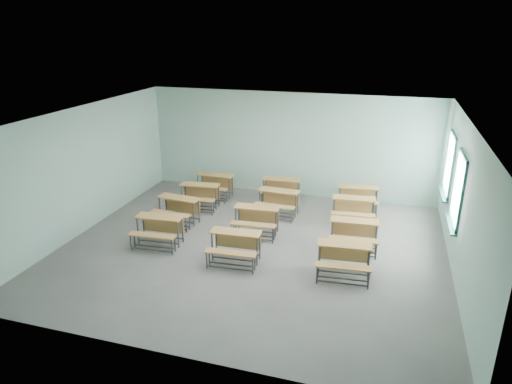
% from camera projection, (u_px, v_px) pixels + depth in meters
% --- Properties ---
extents(room, '(9.04, 8.04, 3.24)m').
position_uv_depth(room, '(256.00, 186.00, 10.48)').
color(room, slate).
rests_on(room, ground).
extents(desk_unit_r0c0, '(1.19, 0.84, 0.71)m').
position_uv_depth(desk_unit_r0c0, '(158.00, 227.00, 11.04)').
color(desk_unit_r0c0, '#AE7B3E').
rests_on(desk_unit_r0c0, ground).
extents(desk_unit_r0c1, '(1.19, 0.84, 0.71)m').
position_uv_depth(desk_unit_r0c1, '(235.00, 243.00, 10.23)').
color(desk_unit_r0c1, '#AE7B3E').
rests_on(desk_unit_r0c1, ground).
extents(desk_unit_r0c2, '(1.20, 0.86, 0.71)m').
position_uv_depth(desk_unit_r0c2, '(344.00, 256.00, 9.66)').
color(desk_unit_r0c2, '#AE7B3E').
rests_on(desk_unit_r0c2, ground).
extents(desk_unit_r1c0, '(1.21, 0.87, 0.71)m').
position_uv_depth(desk_unit_r1c0, '(177.00, 207.00, 12.27)').
color(desk_unit_r1c0, '#AE7B3E').
rests_on(desk_unit_r1c0, ground).
extents(desk_unit_r1c1, '(1.19, 0.84, 0.71)m').
position_uv_depth(desk_unit_r1c1, '(256.00, 217.00, 11.63)').
color(desk_unit_r1c1, '#AE7B3E').
rests_on(desk_unit_r1c1, ground).
extents(desk_unit_r1c2, '(1.19, 0.84, 0.71)m').
position_uv_depth(desk_unit_r1c2, '(354.00, 231.00, 10.83)').
color(desk_unit_r1c2, '#AE7B3E').
rests_on(desk_unit_r1c2, ground).
extents(desk_unit_r2c0, '(1.20, 0.86, 0.71)m').
position_uv_depth(desk_unit_r2c0, '(199.00, 193.00, 13.27)').
color(desk_unit_r2c0, '#AE7B3E').
rests_on(desk_unit_r2c0, ground).
extents(desk_unit_r2c1, '(1.17, 0.81, 0.71)m').
position_uv_depth(desk_unit_r2c1, '(278.00, 199.00, 12.79)').
color(desk_unit_r2c1, '#AE7B3E').
rests_on(desk_unit_r2c1, ground).
extents(desk_unit_r2c2, '(1.20, 0.86, 0.71)m').
position_uv_depth(desk_unit_r2c2, '(353.00, 207.00, 12.24)').
color(desk_unit_r2c2, '#AE7B3E').
rests_on(desk_unit_r2c2, ground).
extents(desk_unit_r3c0, '(1.16, 0.79, 0.71)m').
position_uv_depth(desk_unit_r3c0, '(214.00, 182.00, 14.16)').
color(desk_unit_r3c0, '#AE7B3E').
rests_on(desk_unit_r3c0, ground).
extents(desk_unit_r3c1, '(1.21, 0.88, 0.71)m').
position_uv_depth(desk_unit_r3c1, '(281.00, 187.00, 13.73)').
color(desk_unit_r3c1, '#AE7B3E').
rests_on(desk_unit_r3c1, ground).
extents(desk_unit_r3c2, '(1.21, 0.88, 0.71)m').
position_uv_depth(desk_unit_r3c2, '(358.00, 195.00, 13.09)').
color(desk_unit_r3c2, '#AE7B3E').
rests_on(desk_unit_r3c2, ground).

